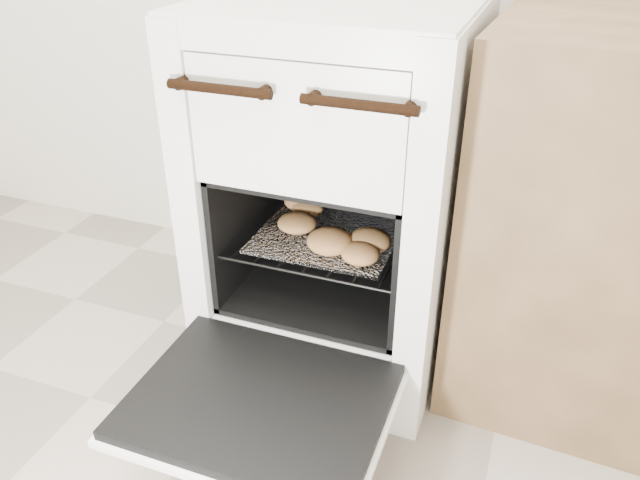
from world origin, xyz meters
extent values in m
cube|color=white|center=(0.19, 1.17, 0.47)|extent=(0.61, 0.65, 0.94)
cylinder|color=black|center=(0.04, 0.83, 0.81)|extent=(0.22, 0.02, 0.02)
cylinder|color=black|center=(0.33, 0.83, 0.81)|extent=(0.22, 0.02, 0.02)
cube|color=black|center=(0.19, 0.64, 0.21)|extent=(0.53, 0.41, 0.02)
cube|color=white|center=(0.19, 0.64, 0.19)|extent=(0.55, 0.43, 0.02)
cylinder|color=black|center=(-0.03, 1.09, 0.38)|extent=(0.01, 0.43, 0.01)
cylinder|color=black|center=(0.41, 1.09, 0.38)|extent=(0.01, 0.43, 0.01)
cylinder|color=black|center=(0.19, 0.89, 0.38)|extent=(0.44, 0.01, 0.01)
cylinder|color=black|center=(0.19, 1.30, 0.38)|extent=(0.44, 0.01, 0.01)
cylinder|color=black|center=(0.00, 1.09, 0.38)|extent=(0.01, 0.41, 0.01)
cylinder|color=black|center=(0.06, 1.09, 0.38)|extent=(0.01, 0.41, 0.01)
cylinder|color=black|center=(0.13, 1.09, 0.38)|extent=(0.01, 0.41, 0.01)
cylinder|color=black|center=(0.19, 1.09, 0.38)|extent=(0.01, 0.41, 0.01)
cylinder|color=black|center=(0.25, 1.09, 0.38)|extent=(0.01, 0.41, 0.01)
cylinder|color=black|center=(0.31, 1.09, 0.38)|extent=(0.01, 0.41, 0.01)
cylinder|color=black|center=(0.37, 1.09, 0.38)|extent=(0.01, 0.41, 0.01)
cube|color=white|center=(0.19, 1.07, 0.39)|extent=(0.35, 0.31, 0.01)
ellipsoid|color=tan|center=(0.10, 1.15, 0.41)|extent=(0.11, 0.11, 0.04)
ellipsoid|color=tan|center=(0.11, 1.06, 0.41)|extent=(0.11, 0.11, 0.04)
ellipsoid|color=tan|center=(0.31, 1.04, 0.42)|extent=(0.12, 0.12, 0.05)
ellipsoid|color=tan|center=(0.07, 1.18, 0.42)|extent=(0.14, 0.14, 0.05)
ellipsoid|color=tan|center=(0.30, 0.97, 0.42)|extent=(0.11, 0.11, 0.04)
ellipsoid|color=tan|center=(0.22, 1.00, 0.42)|extent=(0.16, 0.16, 0.05)
camera|label=1|loc=(0.65, -0.22, 1.16)|focal=35.00mm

